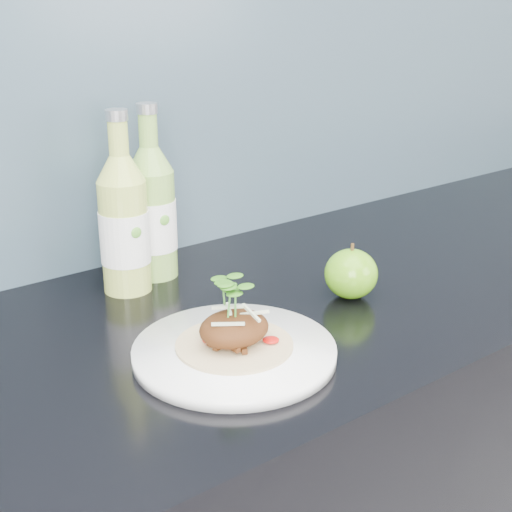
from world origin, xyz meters
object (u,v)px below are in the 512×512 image
object	(u,v)px
green_apple	(351,274)
cider_bottle_left	(124,225)
cider_bottle_right	(152,213)
dinner_plate	(234,352)

from	to	relation	value
green_apple	cider_bottle_left	xyz separation A→B (m)	(-0.25, 0.23, 0.07)
green_apple	cider_bottle_right	xyz separation A→B (m)	(-0.19, 0.26, 0.07)
dinner_plate	cider_bottle_right	world-z (taller)	cider_bottle_right
dinner_plate	green_apple	xyz separation A→B (m)	(0.25, 0.05, 0.03)
dinner_plate	green_apple	bearing A→B (deg)	10.71
green_apple	cider_bottle_left	world-z (taller)	cider_bottle_left
cider_bottle_left	cider_bottle_right	world-z (taller)	same
cider_bottle_right	cider_bottle_left	bearing A→B (deg)	-133.44
cider_bottle_left	cider_bottle_right	xyz separation A→B (m)	(0.06, 0.03, 0.00)
dinner_plate	green_apple	distance (m)	0.25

